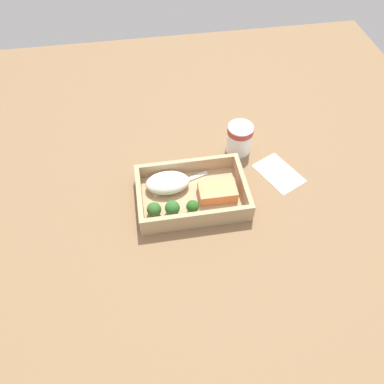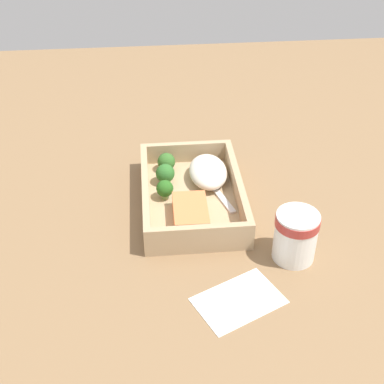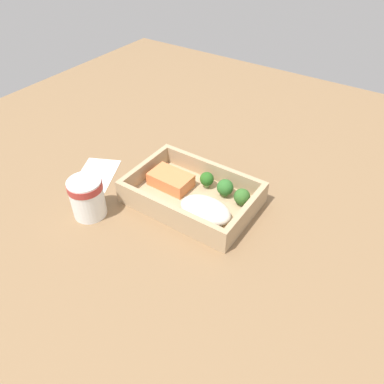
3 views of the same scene
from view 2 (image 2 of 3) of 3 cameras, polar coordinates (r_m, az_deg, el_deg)
name	(u,v)px [view 2 (image 2 of 3)]	position (r cm, az deg, el deg)	size (l,w,h in cm)	color
ground_plane	(192,208)	(99.86, 0.00, -1.71)	(160.00, 160.00, 2.00)	olive
takeout_tray	(192,201)	(98.88, 0.00, -0.98)	(27.18, 18.11, 1.20)	tan
tray_rim	(192,190)	(97.30, 0.00, 0.26)	(27.18, 18.11, 4.10)	tan
salmon_fillet	(190,214)	(92.57, -0.16, -2.33)	(9.35, 5.92, 3.00)	#EB7C45
mashed_potatoes	(208,172)	(102.32, 1.72, 2.18)	(11.16, 7.21, 3.85)	silver
broccoli_floret_1	(165,174)	(101.51, -2.87, 1.97)	(3.61, 3.61, 4.00)	#779850
broccoli_floret_2	(166,162)	(105.28, -2.76, 3.22)	(3.49, 3.49, 3.71)	#739D5C
broccoli_floret_3	(165,189)	(97.54, -2.92, 0.34)	(3.14, 3.14, 3.74)	#85A666
fork	(212,186)	(101.50, 2.16, 0.68)	(15.54, 6.44, 0.44)	silver
paper_cup	(296,234)	(86.80, 11.01, -4.41)	(7.07, 7.07, 8.64)	white
receipt_slip	(239,300)	(81.82, 5.01, -11.44)	(8.40, 12.67, 0.24)	white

